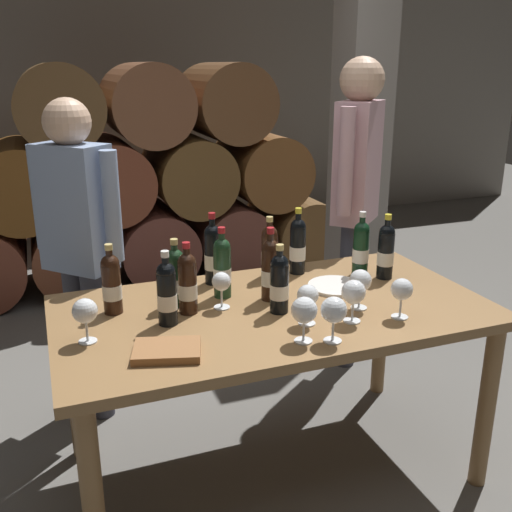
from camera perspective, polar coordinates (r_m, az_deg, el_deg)
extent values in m
plane|color=#66635E|center=(2.71, 1.59, -19.92)|extent=(14.00, 14.00, 0.00)
cube|color=gray|center=(6.23, -13.62, 15.21)|extent=(10.00, 0.24, 2.80)
cylinder|color=brown|center=(4.77, -17.54, 0.63)|extent=(0.60, 0.90, 0.60)
cylinder|color=brown|center=(4.84, -10.11, 1.44)|extent=(0.60, 0.90, 0.60)
cylinder|color=brown|center=(4.98, -2.99, 2.20)|extent=(0.60, 0.90, 0.60)
cylinder|color=brown|center=(5.20, 3.64, 2.88)|extent=(0.60, 0.90, 0.60)
cylinder|color=brown|center=(4.64, -22.07, 6.62)|extent=(0.60, 0.90, 0.60)
cylinder|color=brown|center=(4.67, -14.30, 7.45)|extent=(0.60, 0.90, 0.60)
cylinder|color=brown|center=(4.78, -6.73, 8.12)|extent=(0.60, 0.90, 0.60)
cylinder|color=brown|center=(4.97, 0.41, 8.62)|extent=(0.60, 0.90, 0.60)
cylinder|color=brown|center=(4.58, -18.86, 13.75)|extent=(0.60, 0.90, 0.60)
cylinder|color=brown|center=(4.65, -10.87, 14.43)|extent=(0.60, 0.90, 0.60)
cylinder|color=brown|center=(4.80, -3.21, 14.82)|extent=(0.60, 0.90, 0.60)
cube|color=gray|center=(4.17, 10.22, 12.80)|extent=(0.32, 0.32, 2.60)
cube|color=olive|center=(2.33, 1.75, -5.43)|extent=(1.70, 0.90, 0.04)
cylinder|color=olive|center=(2.05, -15.63, -22.34)|extent=(0.07, 0.07, 0.72)
cylinder|color=olive|center=(2.60, 21.60, -13.59)|extent=(0.07, 0.07, 0.72)
cylinder|color=olive|center=(2.70, -17.34, -11.80)|extent=(0.07, 0.07, 0.72)
cylinder|color=olive|center=(3.13, 12.13, -7.00)|extent=(0.07, 0.07, 0.72)
cylinder|color=black|center=(2.61, 1.31, -0.01)|extent=(0.07, 0.07, 0.20)
sphere|color=black|center=(2.58, 1.33, 2.18)|extent=(0.07, 0.07, 0.07)
cylinder|color=black|center=(2.57, 1.33, 2.71)|extent=(0.03, 0.03, 0.06)
cylinder|color=tan|center=(2.56, 1.34, 3.62)|extent=(0.03, 0.03, 0.02)
cylinder|color=silver|center=(2.61, 1.31, -0.21)|extent=(0.07, 0.07, 0.06)
cylinder|color=black|center=(2.24, 2.28, -3.22)|extent=(0.07, 0.07, 0.19)
sphere|color=black|center=(2.20, 2.31, -0.76)|extent=(0.07, 0.07, 0.07)
cylinder|color=black|center=(2.19, 2.32, -0.17)|extent=(0.03, 0.03, 0.06)
cylinder|color=tan|center=(2.18, 2.33, 0.85)|extent=(0.03, 0.03, 0.02)
cylinder|color=silver|center=(2.24, 2.28, -3.45)|extent=(0.07, 0.07, 0.06)
cylinder|color=black|center=(2.66, 4.08, 0.54)|extent=(0.07, 0.07, 0.21)
sphere|color=black|center=(2.63, 4.14, 2.89)|extent=(0.07, 0.07, 0.07)
cylinder|color=black|center=(2.62, 4.15, 3.47)|extent=(0.03, 0.03, 0.07)
cylinder|color=gold|center=(2.61, 4.17, 4.44)|extent=(0.03, 0.03, 0.02)
cylinder|color=silver|center=(2.66, 4.08, 0.32)|extent=(0.07, 0.07, 0.06)
cylinder|color=black|center=(2.35, 1.40, -1.84)|extent=(0.07, 0.07, 0.21)
sphere|color=black|center=(2.32, 1.42, 0.77)|extent=(0.07, 0.07, 0.07)
cylinder|color=black|center=(2.31, 1.43, 1.42)|extent=(0.03, 0.03, 0.07)
cylinder|color=#B21E23|center=(2.30, 1.44, 2.50)|extent=(0.03, 0.03, 0.02)
cylinder|color=silver|center=(2.36, 1.40, -2.08)|extent=(0.07, 0.07, 0.06)
cylinder|color=black|center=(2.53, -4.24, -0.30)|extent=(0.07, 0.07, 0.22)
sphere|color=black|center=(2.50, -4.30, 2.25)|extent=(0.07, 0.07, 0.07)
cylinder|color=black|center=(2.49, -4.32, 2.89)|extent=(0.03, 0.03, 0.07)
cylinder|color=#B21E23|center=(2.48, -4.34, 3.95)|extent=(0.03, 0.03, 0.03)
cylinder|color=silver|center=(2.53, -4.23, -0.54)|extent=(0.07, 0.07, 0.07)
cylinder|color=black|center=(2.65, 12.54, 0.00)|extent=(0.07, 0.07, 0.21)
sphere|color=black|center=(2.62, 12.70, 2.26)|extent=(0.07, 0.07, 0.07)
cylinder|color=black|center=(2.62, 12.74, 2.82)|extent=(0.03, 0.03, 0.06)
cylinder|color=gold|center=(2.61, 12.81, 3.75)|extent=(0.03, 0.03, 0.02)
cylinder|color=silver|center=(2.66, 12.52, -0.21)|extent=(0.07, 0.07, 0.06)
cylinder|color=black|center=(2.67, 10.19, 0.28)|extent=(0.07, 0.07, 0.21)
sphere|color=black|center=(2.64, 10.32, 2.54)|extent=(0.07, 0.07, 0.07)
cylinder|color=black|center=(2.63, 10.35, 3.10)|extent=(0.03, 0.03, 0.06)
cylinder|color=silver|center=(2.62, 10.40, 4.03)|extent=(0.03, 0.03, 0.02)
cylinder|color=silver|center=(2.67, 10.17, 0.07)|extent=(0.07, 0.07, 0.06)
cylinder|color=#19381E|center=(2.32, -7.85, -2.57)|extent=(0.07, 0.07, 0.19)
sphere|color=#19381E|center=(2.29, -7.96, -0.17)|extent=(0.07, 0.07, 0.07)
cylinder|color=#19381E|center=(2.28, -7.99, 0.40)|extent=(0.03, 0.03, 0.06)
cylinder|color=tan|center=(2.27, -8.03, 1.39)|extent=(0.03, 0.03, 0.02)
cylinder|color=silver|center=(2.32, -7.84, -2.79)|extent=(0.07, 0.07, 0.06)
cylinder|color=black|center=(2.16, -8.68, -4.17)|extent=(0.07, 0.07, 0.20)
sphere|color=black|center=(2.12, -8.81, -1.54)|extent=(0.07, 0.07, 0.07)
cylinder|color=black|center=(2.11, -8.84, -0.90)|extent=(0.03, 0.03, 0.06)
cylinder|color=silver|center=(2.10, -8.90, 0.19)|extent=(0.03, 0.03, 0.02)
cylinder|color=silver|center=(2.16, -8.66, -4.41)|extent=(0.07, 0.07, 0.06)
cylinder|color=black|center=(2.24, -6.69, -3.17)|extent=(0.07, 0.07, 0.20)
sphere|color=black|center=(2.21, -6.79, -0.63)|extent=(0.07, 0.07, 0.07)
cylinder|color=black|center=(2.20, -6.81, -0.01)|extent=(0.03, 0.03, 0.06)
cylinder|color=#B21E23|center=(2.19, -6.85, 1.05)|extent=(0.03, 0.03, 0.02)
cylinder|color=silver|center=(2.25, -6.68, -3.41)|extent=(0.07, 0.07, 0.06)
cylinder|color=black|center=(2.30, -13.90, -3.16)|extent=(0.07, 0.07, 0.19)
sphere|color=black|center=(2.26, -14.09, -0.74)|extent=(0.07, 0.07, 0.07)
cylinder|color=black|center=(2.25, -14.14, -0.15)|extent=(0.03, 0.03, 0.06)
cylinder|color=tan|center=(2.24, -14.22, 0.86)|extent=(0.03, 0.03, 0.02)
cylinder|color=silver|center=(2.30, -13.88, -3.39)|extent=(0.07, 0.07, 0.06)
cylinder|color=#19381E|center=(2.38, -3.31, -1.64)|extent=(0.07, 0.07, 0.21)
sphere|color=#19381E|center=(2.35, -3.36, 0.88)|extent=(0.07, 0.07, 0.07)
cylinder|color=#19381E|center=(2.34, -3.37, 1.50)|extent=(0.03, 0.03, 0.07)
cylinder|color=#B21E23|center=(2.33, -3.39, 2.55)|extent=(0.03, 0.03, 0.02)
cylinder|color=silver|center=(2.39, -3.31, -1.87)|extent=(0.07, 0.07, 0.06)
cylinder|color=white|center=(2.18, 5.00, -6.57)|extent=(0.06, 0.06, 0.00)
cylinder|color=white|center=(2.16, 5.03, -5.60)|extent=(0.01, 0.01, 0.07)
sphere|color=white|center=(2.13, 5.08, -3.85)|extent=(0.08, 0.08, 0.08)
cylinder|color=white|center=(2.22, 9.36, -6.27)|extent=(0.06, 0.06, 0.00)
cylinder|color=white|center=(2.20, 9.41, -5.32)|extent=(0.01, 0.01, 0.07)
sphere|color=white|center=(2.17, 9.52, -3.48)|extent=(0.09, 0.09, 0.09)
cylinder|color=white|center=(2.29, 13.86, -5.80)|extent=(0.06, 0.06, 0.00)
cylinder|color=white|center=(2.27, 13.93, -4.88)|extent=(0.01, 0.01, 0.07)
sphere|color=white|center=(2.24, 14.07, -3.17)|extent=(0.08, 0.08, 0.08)
cylinder|color=white|center=(2.12, -16.11, -8.01)|extent=(0.06, 0.06, 0.00)
cylinder|color=white|center=(2.10, -16.20, -7.03)|extent=(0.01, 0.01, 0.07)
sphere|color=white|center=(2.07, -16.38, -5.17)|extent=(0.09, 0.09, 0.09)
cylinder|color=white|center=(2.04, 4.65, -8.27)|extent=(0.06, 0.06, 0.00)
cylinder|color=white|center=(2.03, 4.68, -7.26)|extent=(0.01, 0.01, 0.07)
sphere|color=white|center=(2.00, 4.73, -5.28)|extent=(0.09, 0.09, 0.09)
cylinder|color=white|center=(2.34, 10.02, -4.99)|extent=(0.06, 0.06, 0.00)
cylinder|color=white|center=(2.32, 10.07, -4.09)|extent=(0.01, 0.01, 0.07)
sphere|color=white|center=(2.29, 10.17, -2.37)|extent=(0.09, 0.09, 0.09)
cylinder|color=white|center=(2.06, 7.48, -8.21)|extent=(0.06, 0.06, 0.00)
cylinder|color=white|center=(2.04, 7.53, -7.20)|extent=(0.01, 0.01, 0.07)
sphere|color=white|center=(2.01, 7.62, -5.23)|extent=(0.09, 0.09, 0.09)
cylinder|color=white|center=(2.31, -3.36, -5.03)|extent=(0.06, 0.06, 0.00)
cylinder|color=white|center=(2.29, -3.38, -4.11)|extent=(0.01, 0.01, 0.07)
sphere|color=white|center=(2.27, -3.41, -2.49)|extent=(0.07, 0.07, 0.07)
cube|color=#936038|center=(1.97, -8.70, -9.13)|extent=(0.26, 0.21, 0.03)
cylinder|color=white|center=(2.53, 7.81, -2.94)|extent=(0.24, 0.24, 0.01)
cylinder|color=#383842|center=(3.44, 9.49, -3.25)|extent=(0.11, 0.11, 0.85)
cylinder|color=#383842|center=(3.35, 8.95, -3.88)|extent=(0.11, 0.11, 0.85)
cube|color=#CC9EA8|center=(3.20, 9.90, 8.99)|extent=(0.36, 0.35, 0.64)
cylinder|color=#CC9EA8|center=(3.39, 10.94, 10.00)|extent=(0.08, 0.08, 0.54)
cylinder|color=#CC9EA8|center=(2.99, 8.80, 9.05)|extent=(0.08, 0.08, 0.54)
sphere|color=tan|center=(3.16, 10.34, 16.61)|extent=(0.23, 0.23, 0.23)
cylinder|color=#383842|center=(3.02, -16.82, -7.90)|extent=(0.11, 0.11, 0.77)
cylinder|color=#383842|center=(2.95, -15.22, -8.38)|extent=(0.11, 0.11, 0.77)
cube|color=#8499BC|center=(2.76, -17.23, 4.49)|extent=(0.35, 0.36, 0.58)
cylinder|color=#8499BC|center=(2.90, -20.34, 5.39)|extent=(0.08, 0.08, 0.49)
cylinder|color=#8499BC|center=(2.62, -13.91, 4.70)|extent=(0.08, 0.08, 0.49)
sphere|color=tan|center=(2.70, -18.00, 12.37)|extent=(0.21, 0.21, 0.21)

